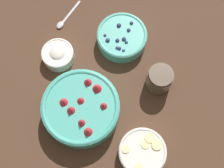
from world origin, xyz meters
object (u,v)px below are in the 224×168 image
bowl_blueberries (122,37)px  jar_chocolate (159,79)px  bowl_strawberries (81,108)px  bowl_bananas (142,152)px  bowl_cream (58,55)px

bowl_blueberries → jar_chocolate: jar_chocolate is taller
bowl_strawberries → bowl_blueberries: (-0.05, -0.28, -0.02)m
jar_chocolate → bowl_bananas: bearing=92.4°
bowl_blueberries → bowl_cream: 0.23m
bowl_strawberries → bowl_bananas: bowl_strawberries is taller
bowl_cream → jar_chocolate: size_ratio=1.23×
bowl_blueberries → jar_chocolate: (-0.16, 0.12, 0.01)m
bowl_blueberries → jar_chocolate: bearing=144.4°
bowl_strawberries → bowl_blueberries: 0.29m
bowl_cream → jar_chocolate: bearing=-178.3°
bowl_strawberries → bowl_cream: 0.21m
bowl_strawberries → bowl_bananas: bearing=162.2°
bowl_strawberries → bowl_bananas: 0.23m
bowl_blueberries → bowl_strawberries: bearing=80.4°
bowl_strawberries → bowl_cream: bowl_strawberries is taller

